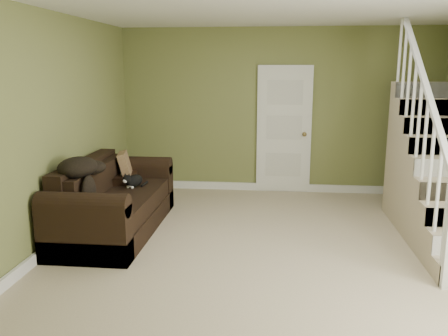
% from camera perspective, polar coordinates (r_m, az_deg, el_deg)
% --- Properties ---
extents(floor, '(5.00, 5.50, 0.01)m').
position_cam_1_polar(floor, '(5.25, 6.29, -10.35)').
color(floor, tan).
rests_on(floor, ground).
extents(ceiling, '(5.00, 5.50, 0.01)m').
position_cam_1_polar(ceiling, '(4.89, 7.03, 19.09)').
color(ceiling, white).
rests_on(ceiling, wall_back).
extents(wall_back, '(5.00, 0.04, 2.60)m').
position_cam_1_polar(wall_back, '(7.63, 6.53, 6.80)').
color(wall_back, olive).
rests_on(wall_back, floor).
extents(wall_front, '(5.00, 0.04, 2.60)m').
position_cam_1_polar(wall_front, '(2.22, 7.01, -6.45)').
color(wall_front, olive).
rests_on(wall_front, floor).
extents(wall_left, '(0.04, 5.50, 2.60)m').
position_cam_1_polar(wall_left, '(5.48, -20.55, 4.02)').
color(wall_left, olive).
rests_on(wall_left, floor).
extents(baseboard_back, '(5.00, 0.04, 0.12)m').
position_cam_1_polar(baseboard_back, '(7.82, 6.31, -2.30)').
color(baseboard_back, white).
rests_on(baseboard_back, floor).
extents(baseboard_left, '(0.04, 5.50, 0.12)m').
position_cam_1_polar(baseboard_left, '(5.76, -19.36, -8.26)').
color(baseboard_left, white).
rests_on(baseboard_left, floor).
extents(door, '(0.86, 0.12, 2.02)m').
position_cam_1_polar(door, '(7.62, 7.24, 4.55)').
color(door, white).
rests_on(door, floor).
extents(staircase, '(1.00, 2.51, 2.82)m').
position_cam_1_polar(staircase, '(6.31, 24.85, -1.44)').
color(staircase, tan).
rests_on(staircase, floor).
extents(sofa, '(0.96, 2.22, 0.88)m').
position_cam_1_polar(sofa, '(6.01, -13.30, -4.30)').
color(sofa, black).
rests_on(sofa, floor).
extents(side_table, '(0.60, 0.60, 0.81)m').
position_cam_1_polar(side_table, '(6.59, -12.43, -3.13)').
color(side_table, black).
rests_on(side_table, floor).
extents(cat, '(0.25, 0.45, 0.21)m').
position_cam_1_polar(cat, '(6.21, -10.81, -1.53)').
color(cat, black).
rests_on(cat, sofa).
extents(banana, '(0.05, 0.17, 0.05)m').
position_cam_1_polar(banana, '(5.69, -13.65, -3.53)').
color(banana, gold).
rests_on(banana, sofa).
extents(throw_pillow, '(0.28, 0.44, 0.42)m').
position_cam_1_polar(throw_pillow, '(6.55, -11.73, 0.13)').
color(throw_pillow, '#503220').
rests_on(throw_pillow, sofa).
extents(throw_blanket, '(0.57, 0.65, 0.22)m').
position_cam_1_polar(throw_blanket, '(5.49, -17.20, 0.10)').
color(throw_blanket, black).
rests_on(throw_blanket, sofa).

